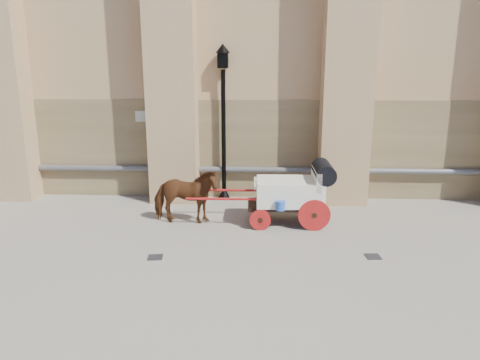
{
  "coord_description": "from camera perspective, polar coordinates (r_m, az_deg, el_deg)",
  "views": [
    {
      "loc": [
        1.57,
        -9.98,
        4.23
      ],
      "look_at": [
        1.05,
        1.62,
        1.17
      ],
      "focal_mm": 35.0,
      "sensor_mm": 36.0,
      "label": 1
    }
  ],
  "objects": [
    {
      "name": "drain_grate_near",
      "position": [
        10.48,
        -10.29,
        -9.24
      ],
      "size": [
        0.35,
        0.35,
        0.01
      ],
      "primitive_type": "cube",
      "rotation": [
        0.0,
        0.0,
        0.11
      ],
      "color": "black",
      "rests_on": "ground"
    },
    {
      "name": "horse",
      "position": [
        12.2,
        -6.69,
        -1.99
      ],
      "size": [
        0.81,
        1.74,
        1.47
      ],
      "primitive_type": "imported",
      "rotation": [
        0.0,
        0.0,
        1.56
      ],
      "color": "brown",
      "rests_on": "ground"
    },
    {
      "name": "street_lamp",
      "position": [
        13.94,
        -2.03,
        7.46
      ],
      "size": [
        0.43,
        0.43,
        4.6
      ],
      "color": "black",
      "rests_on": "ground"
    },
    {
      "name": "drain_grate_far",
      "position": [
        10.75,
        15.91,
        -8.96
      ],
      "size": [
        0.35,
        0.35,
        0.01
      ],
      "primitive_type": "cube",
      "rotation": [
        0.0,
        0.0,
        0.09
      ],
      "color": "black",
      "rests_on": "ground"
    },
    {
      "name": "ground",
      "position": [
        10.95,
        -5.95,
        -8.03
      ],
      "size": [
        90.0,
        90.0,
        0.0
      ],
      "primitive_type": "plane",
      "color": "#6E665C",
      "rests_on": "ground"
    },
    {
      "name": "carriage",
      "position": [
        12.17,
        6.67,
        -1.27
      ],
      "size": [
        3.77,
        1.35,
        1.64
      ],
      "rotation": [
        0.0,
        0.0,
        0.02
      ],
      "color": "black",
      "rests_on": "ground"
    }
  ]
}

